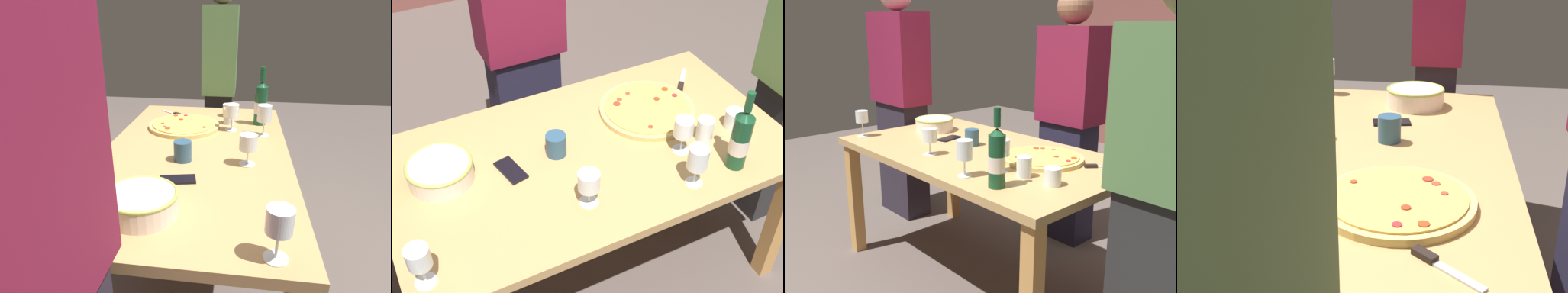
% 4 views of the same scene
% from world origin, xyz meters
% --- Properties ---
extents(ground_plane, '(8.00, 8.00, 0.00)m').
position_xyz_m(ground_plane, '(0.00, 0.00, 0.00)').
color(ground_plane, '#5B4F4A').
extents(dining_table, '(1.60, 0.90, 0.75)m').
position_xyz_m(dining_table, '(0.00, 0.00, 0.66)').
color(dining_table, tan).
rests_on(dining_table, ground).
extents(pizza, '(0.41, 0.41, 0.03)m').
position_xyz_m(pizza, '(0.35, 0.12, 0.76)').
color(pizza, '#D8B768').
rests_on(pizza, dining_table).
extents(serving_bowl, '(0.25, 0.25, 0.08)m').
position_xyz_m(serving_bowl, '(-0.56, 0.10, 0.80)').
color(serving_bowl, silver).
rests_on(serving_bowl, dining_table).
extents(wine_bottle, '(0.07, 0.07, 0.34)m').
position_xyz_m(wine_bottle, '(0.47, -0.33, 0.88)').
color(wine_bottle, '#144526').
rests_on(wine_bottle, dining_table).
extents(wine_glass_near_pizza, '(0.08, 0.08, 0.17)m').
position_xyz_m(wine_glass_near_pizza, '(0.27, -0.34, 0.87)').
color(wine_glass_near_pizza, white).
rests_on(wine_glass_near_pizza, dining_table).
extents(wine_glass_by_bottle, '(0.08, 0.08, 0.14)m').
position_xyz_m(wine_glass_by_bottle, '(-0.12, -0.25, 0.85)').
color(wine_glass_by_bottle, white).
rests_on(wine_glass_by_bottle, dining_table).
extents(wine_glass_far_left, '(0.08, 0.08, 0.16)m').
position_xyz_m(wine_glass_far_left, '(-0.72, -0.32, 0.87)').
color(wine_glass_far_left, white).
rests_on(wine_glass_far_left, dining_table).
extents(wine_glass_far_right, '(0.08, 0.08, 0.15)m').
position_xyz_m(wine_glass_far_right, '(0.33, -0.16, 0.86)').
color(wine_glass_far_right, white).
rests_on(wine_glass_far_right, dining_table).
extents(cup_amber, '(0.08, 0.08, 0.08)m').
position_xyz_m(cup_amber, '(0.61, -0.13, 0.79)').
color(cup_amber, white).
rests_on(cup_amber, dining_table).
extents(cup_ceramic, '(0.08, 0.08, 0.09)m').
position_xyz_m(cup_ceramic, '(-0.12, 0.04, 0.80)').
color(cup_ceramic, '#2C506B').
rests_on(cup_ceramic, dining_table).
extents(cup_spare, '(0.07, 0.07, 0.10)m').
position_xyz_m(cup_spare, '(0.46, -0.14, 0.80)').
color(cup_spare, white).
rests_on(cup_spare, dining_table).
extents(cell_phone, '(0.10, 0.16, 0.01)m').
position_xyz_m(cell_phone, '(-0.31, 0.03, 0.76)').
color(cell_phone, black).
rests_on(cell_phone, dining_table).
extents(pizza_knife, '(0.14, 0.16, 0.02)m').
position_xyz_m(pizza_knife, '(0.60, 0.23, 0.76)').
color(pizza_knife, silver).
rests_on(pizza_knife, dining_table).
extents(person_host, '(0.46, 0.24, 1.74)m').
position_xyz_m(person_host, '(-1.09, 0.18, 0.88)').
color(person_host, '#27212D').
rests_on(person_host, ground).
extents(person_guest_left, '(0.44, 0.24, 1.65)m').
position_xyz_m(person_guest_left, '(1.09, -0.04, 0.84)').
color(person_guest_left, '#262727').
rests_on(person_guest_left, ground).
extents(person_guest_right, '(0.39, 0.24, 1.63)m').
position_xyz_m(person_guest_right, '(0.02, 0.76, 0.83)').
color(person_guest_right, '#201D34').
rests_on(person_guest_right, ground).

